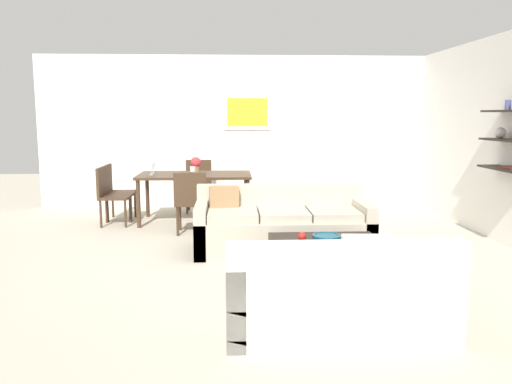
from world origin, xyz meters
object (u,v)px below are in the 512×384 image
dining_chair_left_near (109,192)px  centerpiece_vase (196,164)px  wine_glass_foot (193,169)px  sofa_beige (282,227)px  wine_glass_head (196,165)px  coffee_table (328,262)px  wine_glass_left_far (153,165)px  dining_chair_foot (191,199)px  dining_table (195,178)px  loveseat_white (336,293)px  wine_glass_left_near (151,167)px  dining_chair_head (198,182)px  apple_on_coffee_table (302,236)px  decorative_bowl (327,238)px  dining_chair_left_far (115,188)px

dining_chair_left_near → centerpiece_vase: (1.29, 0.18, 0.40)m
wine_glass_foot → sofa_beige: bearing=-49.9°
dining_chair_left_near → sofa_beige: bearing=-33.1°
wine_glass_head → wine_glass_foot: wine_glass_foot is taller
centerpiece_vase → coffee_table: bearing=-63.1°
wine_glass_left_far → dining_chair_foot: bearing=-57.0°
dining_table → dining_chair_foot: (0.00, -0.88, -0.18)m
loveseat_white → dining_table: 4.41m
coffee_table → dining_chair_foot: dining_chair_foot is taller
dining_table → wine_glass_foot: 0.46m
dining_chair_left_near → loveseat_white: bearing=-56.4°
dining_table → wine_glass_left_near: (-0.65, -0.12, 0.19)m
dining_chair_left_near → centerpiece_vase: 1.36m
dining_table → wine_glass_foot: bearing=-90.0°
loveseat_white → coffee_table: (0.16, 1.20, -0.10)m
dining_chair_foot → dining_chair_head: (0.00, 1.77, 0.00)m
apple_on_coffee_table → dining_chair_head: 3.95m
decorative_bowl → apple_on_coffee_table: bearing=162.7°
wine_glass_head → loveseat_white: bearing=-73.5°
dining_chair_left_far → wine_glass_foot: bearing=-26.5°
centerpiece_vase → dining_chair_left_far: bearing=169.2°
dining_chair_head → dining_chair_left_near: bearing=-139.1°
dining_chair_left_far → dining_chair_left_near: size_ratio=1.00×
sofa_beige → dining_chair_head: size_ratio=2.40×
coffee_table → wine_glass_head: (-1.52, 3.40, 0.66)m
loveseat_white → decorative_bowl: bearing=82.9°
coffee_table → dining_table: (-1.52, 2.99, 0.49)m
sofa_beige → dining_table: size_ratio=1.22×
coffee_table → centerpiece_vase: 3.39m
wine_glass_left_near → dining_chair_left_near: bearing=-171.1°
loveseat_white → dining_chair_head: (-1.36, 5.07, 0.21)m
loveseat_white → wine_glass_head: 4.83m
sofa_beige → dining_chair_head: (-1.17, 2.69, 0.21)m
sofa_beige → dining_chair_foot: 1.51m
dining_table → dining_chair_left_near: bearing=-170.4°
wine_glass_left_far → apple_on_coffee_table: bearing=-57.0°
dining_table → wine_glass_left_near: 0.69m
wine_glass_left_far → dining_chair_head: bearing=49.6°
wine_glass_head → coffee_table: bearing=-65.9°
loveseat_white → decorative_bowl: (0.16, 1.26, 0.13)m
loveseat_white → dining_chair_left_far: dining_chair_left_far is taller
sofa_beige → wine_glass_left_far: 2.72m
dining_table → dining_chair_left_far: 1.30m
wine_glass_left_near → centerpiece_vase: bearing=7.3°
loveseat_white → wine_glass_foot: 4.04m
loveseat_white → dining_chair_head: size_ratio=1.92×
coffee_table → centerpiece_vase: size_ratio=4.27×
wine_glass_left_far → wine_glass_foot: bearing=-39.5°
decorative_bowl → dining_chair_head: size_ratio=0.33×
sofa_beige → dining_chair_left_near: dining_chair_left_near is taller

